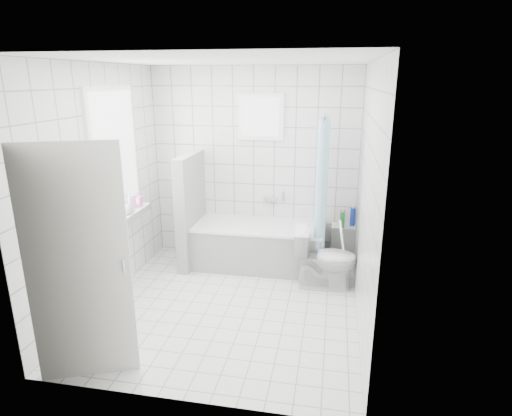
# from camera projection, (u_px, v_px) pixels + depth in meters

# --- Properties ---
(ground) EXTENTS (3.00, 3.00, 0.00)m
(ground) POSITION_uv_depth(u_px,v_px,m) (229.00, 305.00, 4.78)
(ground) COLOR white
(ground) RESTS_ON ground
(ceiling) EXTENTS (3.00, 3.00, 0.00)m
(ceiling) POSITION_uv_depth(u_px,v_px,m) (224.00, 60.00, 4.03)
(ceiling) COLOR white
(ceiling) RESTS_ON ground
(wall_back) EXTENTS (2.80, 0.02, 2.60)m
(wall_back) POSITION_uv_depth(u_px,v_px,m) (254.00, 165.00, 5.81)
(wall_back) COLOR white
(wall_back) RESTS_ON ground
(wall_front) EXTENTS (2.80, 0.02, 2.60)m
(wall_front) POSITION_uv_depth(u_px,v_px,m) (174.00, 247.00, 2.99)
(wall_front) COLOR white
(wall_front) RESTS_ON ground
(wall_left) EXTENTS (0.02, 3.00, 2.60)m
(wall_left) POSITION_uv_depth(u_px,v_px,m) (102.00, 187.00, 4.65)
(wall_left) COLOR white
(wall_left) RESTS_ON ground
(wall_right) EXTENTS (0.02, 3.00, 2.60)m
(wall_right) POSITION_uv_depth(u_px,v_px,m) (366.00, 200.00, 4.16)
(wall_right) COLOR white
(wall_right) RESTS_ON ground
(window_left) EXTENTS (0.01, 0.90, 1.40)m
(window_left) POSITION_uv_depth(u_px,v_px,m) (116.00, 155.00, 4.83)
(window_left) COLOR white
(window_left) RESTS_ON wall_left
(window_back) EXTENTS (0.50, 0.01, 0.50)m
(window_back) POSITION_uv_depth(u_px,v_px,m) (261.00, 117.00, 5.57)
(window_back) COLOR white
(window_back) RESTS_ON wall_back
(window_sill) EXTENTS (0.18, 1.02, 0.08)m
(window_sill) POSITION_uv_depth(u_px,v_px,m) (126.00, 218.00, 5.04)
(window_sill) COLOR white
(window_sill) RESTS_ON wall_left
(door) EXTENTS (0.76, 0.33, 2.00)m
(door) POSITION_uv_depth(u_px,v_px,m) (78.00, 267.00, 3.39)
(door) COLOR silver
(door) RESTS_ON ground
(bathtub) EXTENTS (1.69, 0.77, 0.58)m
(bathtub) POSITION_uv_depth(u_px,v_px,m) (259.00, 245.00, 5.73)
(bathtub) COLOR white
(bathtub) RESTS_ON ground
(partition_wall) EXTENTS (0.15, 0.85, 1.50)m
(partition_wall) POSITION_uv_depth(u_px,v_px,m) (191.00, 210.00, 5.71)
(partition_wall) COLOR white
(partition_wall) RESTS_ON ground
(tiled_ledge) EXTENTS (0.40, 0.24, 0.55)m
(tiled_ledge) POSITION_uv_depth(u_px,v_px,m) (346.00, 245.00, 5.77)
(tiled_ledge) COLOR white
(tiled_ledge) RESTS_ON ground
(toilet) EXTENTS (0.76, 0.46, 0.75)m
(toilet) POSITION_uv_depth(u_px,v_px,m) (325.00, 258.00, 5.10)
(toilet) COLOR white
(toilet) RESTS_ON ground
(curtain_rod) EXTENTS (0.02, 0.80, 0.02)m
(curtain_rod) POSITION_uv_depth(u_px,v_px,m) (324.00, 117.00, 5.07)
(curtain_rod) COLOR silver
(curtain_rod) RESTS_ON wall_back
(shower_curtain) EXTENTS (0.14, 0.48, 1.78)m
(shower_curtain) POSITION_uv_depth(u_px,v_px,m) (320.00, 193.00, 5.21)
(shower_curtain) COLOR #469FCE
(shower_curtain) RESTS_ON curtain_rod
(tub_faucet) EXTENTS (0.18, 0.06, 0.06)m
(tub_faucet) POSITION_uv_depth(u_px,v_px,m) (270.00, 199.00, 5.87)
(tub_faucet) COLOR silver
(tub_faucet) RESTS_ON wall_back
(sill_bottles) EXTENTS (0.19, 0.75, 0.28)m
(sill_bottles) POSITION_uv_depth(u_px,v_px,m) (125.00, 205.00, 4.98)
(sill_bottles) COLOR pink
(sill_bottles) RESTS_ON window_sill
(ledge_bottles) EXTENTS (0.20, 0.17, 0.25)m
(ledge_bottles) POSITION_uv_depth(u_px,v_px,m) (346.00, 218.00, 5.66)
(ledge_bottles) COLOR red
(ledge_bottles) RESTS_ON tiled_ledge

